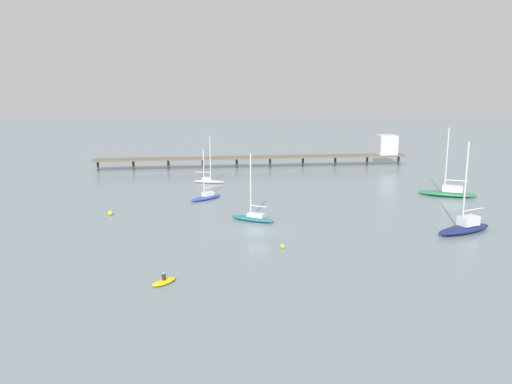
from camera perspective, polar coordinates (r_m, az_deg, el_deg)
The scene contains 10 objects.
ground_plane at distance 69.17m, azimuth 0.26°, elevation -4.32°, with size 400.00×400.00×0.00m, color gray.
pier at distance 121.53m, azimuth 6.60°, elevation 4.35°, with size 70.02×11.24×6.99m.
sailboat_cream at distance 102.06m, azimuth -5.10°, elevation 1.32°, with size 6.24×2.47×8.97m.
sailboat_blue at distance 87.96m, azimuth -5.38°, elevation -0.43°, with size 5.60×5.38×8.43m.
sailboat_teal at distance 74.26m, azimuth -0.29°, elevation -2.67°, with size 6.59×4.43×9.53m.
sailboat_green at distance 95.73m, azimuth 19.97°, elevation 0.01°, with size 9.96×6.14×11.63m.
sailboat_navy at distance 73.74m, azimuth 21.55°, elevation -3.47°, with size 8.93×6.16×11.89m.
dinghy_yellow at distance 53.04m, azimuth -9.87°, elevation -9.43°, with size 2.79×3.08×1.14m.
mooring_buoy_inner at distance 80.23m, azimuth -15.39°, elevation -2.20°, with size 0.71×0.71×0.71m, color yellow.
mooring_buoy_far at distance 62.64m, azimuth 2.88°, elevation -5.84°, with size 0.50×0.50×0.50m, color yellow.
Camera 1 is at (-1.46, -66.37, 19.40)m, focal length 37.21 mm.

